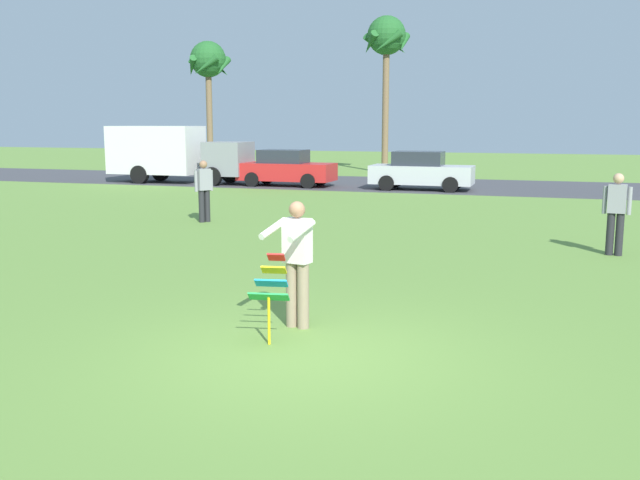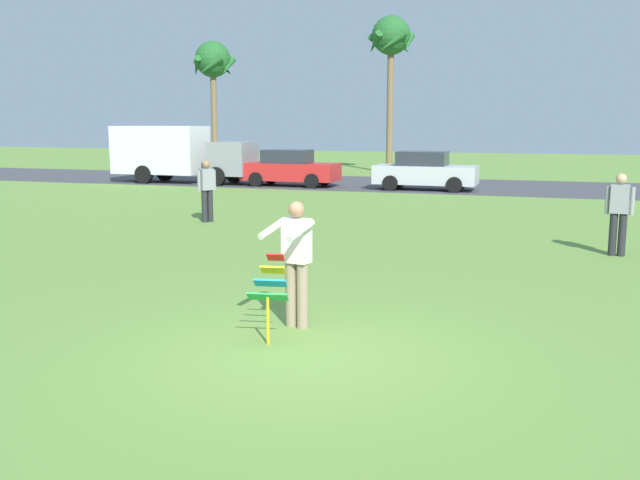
{
  "view_description": "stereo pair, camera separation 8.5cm",
  "coord_description": "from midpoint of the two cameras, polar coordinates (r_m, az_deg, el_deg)",
  "views": [
    {
      "loc": [
        2.65,
        -7.7,
        2.76
      ],
      "look_at": [
        -0.5,
        2.08,
        1.05
      ],
      "focal_mm": 39.59,
      "sensor_mm": 36.0,
      "label": 1
    },
    {
      "loc": [
        2.73,
        -7.68,
        2.76
      ],
      "look_at": [
        -0.5,
        2.08,
        1.05
      ],
      "focal_mm": 39.59,
      "sensor_mm": 36.0,
      "label": 2
    }
  ],
  "objects": [
    {
      "name": "ground_plane",
      "position": [
        8.6,
        -0.92,
        -9.27
      ],
      "size": [
        120.0,
        120.0,
        0.0
      ],
      "primitive_type": "plane",
      "color": "olive"
    },
    {
      "name": "kite_held",
      "position": [
        8.97,
        -3.76,
        -3.69
      ],
      "size": [
        0.53,
        0.68,
        1.09
      ],
      "color": "red",
      "rests_on": "ground"
    },
    {
      "name": "palm_tree_left_near",
      "position": [
        43.27,
        -8.6,
        13.86
      ],
      "size": [
        2.58,
        2.71,
        7.51
      ],
      "color": "brown",
      "rests_on": "ground"
    },
    {
      "name": "person_walker_near",
      "position": [
        15.98,
        23.16,
        2.12
      ],
      "size": [
        0.57,
        0.27,
        1.73
      ],
      "color": "#26262B",
      "rests_on": "ground"
    },
    {
      "name": "parked_car_red",
      "position": [
        31.26,
        -2.37,
        5.79
      ],
      "size": [
        4.23,
        1.89,
        1.6
      ],
      "color": "red",
      "rests_on": "ground"
    },
    {
      "name": "person_kite_flyer",
      "position": [
        9.48,
        -1.7,
        -1.55
      ],
      "size": [
        0.64,
        0.73,
        1.73
      ],
      "color": "gray",
      "rests_on": "ground"
    },
    {
      "name": "person_walker_far",
      "position": [
        20.05,
        -9.01,
        4.1
      ],
      "size": [
        0.38,
        0.49,
        1.73
      ],
      "color": "#26262B",
      "rests_on": "ground"
    },
    {
      "name": "parked_truck_grey_van",
      "position": [
        33.63,
        -11.48,
        6.96
      ],
      "size": [
        6.7,
        2.13,
        2.62
      ],
      "color": "gray",
      "rests_on": "ground"
    },
    {
      "name": "road_strip",
      "position": [
        31.82,
        13.44,
        4.22
      ],
      "size": [
        120.0,
        8.0,
        0.01
      ],
      "primitive_type": "cube",
      "color": "#424247",
      "rests_on": "ground"
    },
    {
      "name": "palm_tree_right_near",
      "position": [
        40.07,
        5.82,
        15.62
      ],
      "size": [
        2.58,
        2.71,
        8.52
      ],
      "color": "brown",
      "rests_on": "ground"
    },
    {
      "name": "parked_car_silver",
      "position": [
        29.68,
        8.56,
        5.5
      ],
      "size": [
        4.21,
        1.85,
        1.6
      ],
      "color": "silver",
      "rests_on": "ground"
    }
  ]
}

